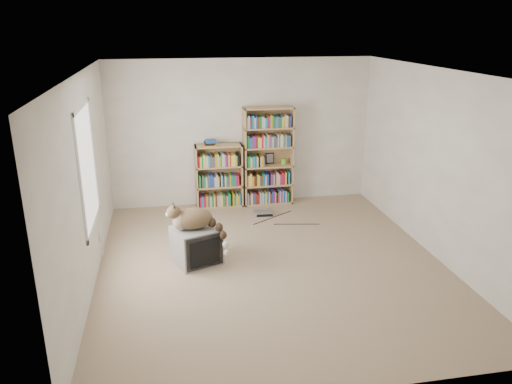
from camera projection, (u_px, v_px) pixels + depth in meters
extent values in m
cube|color=tan|center=(272.00, 264.00, 6.64)|extent=(4.50, 5.00, 0.01)
cube|color=white|center=(242.00, 133.00, 8.56)|extent=(4.50, 0.02, 2.50)
cube|color=white|center=(340.00, 265.00, 3.91)|extent=(4.50, 0.02, 2.50)
cube|color=white|center=(85.00, 184.00, 5.85)|extent=(0.02, 5.00, 2.50)
cube|color=white|center=(438.00, 165.00, 6.62)|extent=(0.02, 5.00, 2.50)
cube|color=white|center=(274.00, 72.00, 5.83)|extent=(4.50, 5.00, 0.02)
cube|color=white|center=(87.00, 167.00, 5.99)|extent=(0.02, 1.22, 1.52)
cube|color=gray|center=(196.00, 245.00, 6.62)|extent=(0.71, 0.68, 0.49)
cube|color=black|center=(204.00, 252.00, 6.43)|extent=(0.50, 0.22, 0.45)
cube|color=black|center=(205.00, 253.00, 6.41)|extent=(0.40, 0.16, 0.35)
cube|color=black|center=(193.00, 243.00, 6.71)|extent=(0.42, 0.39, 0.30)
ellipsoid|color=#372416|center=(193.00, 218.00, 6.48)|extent=(0.54, 0.38, 0.28)
ellipsoid|color=#372416|center=(203.00, 218.00, 6.52)|extent=(0.26, 0.28, 0.21)
ellipsoid|color=tan|center=(180.00, 221.00, 6.42)|extent=(0.22, 0.22, 0.23)
ellipsoid|color=#372416|center=(174.00, 212.00, 6.37)|extent=(0.20, 0.19, 0.17)
sphere|color=beige|center=(168.00, 214.00, 6.36)|extent=(0.08, 0.08, 0.07)
cone|color=black|center=(174.00, 207.00, 6.31)|extent=(0.07, 0.09, 0.09)
cone|color=black|center=(173.00, 204.00, 6.40)|extent=(0.07, 0.09, 0.09)
cube|color=#A77F53|center=(245.00, 157.00, 8.55)|extent=(0.03, 0.30, 1.70)
cube|color=#A77F53|center=(291.00, 155.00, 8.69)|extent=(0.02, 0.30, 1.70)
cube|color=#A77F53|center=(267.00, 154.00, 8.75)|extent=(0.85, 0.03, 1.70)
cube|color=#A77F53|center=(269.00, 108.00, 8.35)|extent=(0.85, 0.30, 0.02)
cube|color=#A77F53|center=(268.00, 202.00, 8.89)|extent=(0.85, 0.30, 0.03)
cube|color=#A77F53|center=(268.00, 184.00, 8.78)|extent=(0.85, 0.30, 0.03)
cube|color=#A77F53|center=(268.00, 166.00, 8.67)|extent=(0.85, 0.30, 0.02)
cube|color=#A77F53|center=(268.00, 147.00, 8.56)|extent=(0.85, 0.30, 0.02)
cube|color=#A77F53|center=(268.00, 128.00, 8.45)|extent=(0.85, 0.30, 0.02)
cube|color=red|center=(268.00, 196.00, 8.85)|extent=(0.77, 0.24, 0.19)
cube|color=#1947A3|center=(268.00, 178.00, 8.75)|extent=(0.77, 0.24, 0.19)
cube|color=#17822E|center=(268.00, 160.00, 8.64)|extent=(0.77, 0.24, 0.19)
cube|color=#C0B29E|center=(268.00, 141.00, 8.53)|extent=(0.77, 0.24, 0.19)
cube|color=black|center=(268.00, 121.00, 8.42)|extent=(0.77, 0.24, 0.19)
cube|color=#A77F53|center=(197.00, 177.00, 8.50)|extent=(0.02, 0.30, 1.09)
cube|color=#A77F53|center=(241.00, 175.00, 8.64)|extent=(0.02, 0.30, 1.09)
cube|color=#A77F53|center=(218.00, 174.00, 8.70)|extent=(0.79, 0.03, 1.09)
cube|color=#A77F53|center=(218.00, 146.00, 8.40)|extent=(0.79, 0.30, 0.02)
cube|color=#A77F53|center=(220.00, 205.00, 8.74)|extent=(0.79, 0.30, 0.03)
cube|color=#A77F53|center=(219.00, 186.00, 8.63)|extent=(0.79, 0.30, 0.03)
cube|color=#A77F53|center=(219.00, 166.00, 8.51)|extent=(0.79, 0.30, 0.02)
cube|color=red|center=(220.00, 199.00, 8.71)|extent=(0.71, 0.24, 0.19)
cube|color=#1947A3|center=(219.00, 180.00, 8.59)|extent=(0.71, 0.24, 0.19)
cube|color=#17822E|center=(219.00, 160.00, 8.48)|extent=(0.71, 0.24, 0.19)
cube|color=red|center=(210.00, 143.00, 8.32)|extent=(0.22, 0.28, 0.09)
cylinder|color=#6FAA30|center=(283.00, 161.00, 8.70)|extent=(0.10, 0.10, 0.11)
cube|color=black|center=(270.00, 158.00, 8.74)|extent=(0.14, 0.05, 0.19)
cube|color=#AEAFB3|center=(263.00, 213.00, 8.31)|extent=(0.33, 0.24, 0.07)
cube|color=silver|center=(100.00, 236.00, 6.71)|extent=(0.01, 0.08, 0.13)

